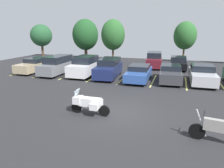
% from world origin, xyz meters
% --- Properties ---
extents(ground, '(44.00, 44.00, 0.10)m').
position_xyz_m(ground, '(0.00, 0.00, -0.05)').
color(ground, '#262628').
extents(motorcycle_touring, '(2.23, 0.94, 1.36)m').
position_xyz_m(motorcycle_touring, '(-1.39, -0.80, 0.64)').
color(motorcycle_touring, black).
rests_on(motorcycle_touring, ground).
extents(motorcycle_second, '(2.33, 0.64, 1.33)m').
position_xyz_m(motorcycle_second, '(4.83, -1.93, 0.58)').
color(motorcycle_second, black).
rests_on(motorcycle_second, ground).
extents(parking_stripes, '(22.42, 4.66, 0.01)m').
position_xyz_m(parking_stripes, '(-1.68, 7.87, 0.00)').
color(parking_stripes, '#EAE066').
rests_on(parking_stripes, ground).
extents(car_tan, '(1.96, 4.67, 1.48)m').
position_xyz_m(car_tan, '(-11.61, 8.08, 0.73)').
color(car_tan, tan).
rests_on(car_tan, ground).
extents(car_grey, '(1.82, 4.60, 1.87)m').
position_xyz_m(car_grey, '(-8.69, 7.76, 0.94)').
color(car_grey, slate).
rests_on(car_grey, ground).
extents(car_white, '(2.00, 4.25, 1.93)m').
position_xyz_m(car_white, '(-5.67, 7.90, 0.94)').
color(car_white, white).
rests_on(car_white, ground).
extents(car_navy, '(2.20, 4.90, 1.78)m').
position_xyz_m(car_navy, '(-3.20, 8.07, 0.88)').
color(car_navy, navy).
rests_on(car_navy, ground).
extents(car_blue, '(1.94, 4.86, 1.37)m').
position_xyz_m(car_blue, '(-0.19, 7.74, 0.68)').
color(car_blue, '#2D519E').
rests_on(car_blue, ground).
extents(car_charcoal, '(2.07, 4.55, 1.47)m').
position_xyz_m(car_charcoal, '(2.53, 8.10, 0.71)').
color(car_charcoal, '#38383D').
rests_on(car_charcoal, ground).
extents(car_silver, '(2.03, 4.43, 1.56)m').
position_xyz_m(car_silver, '(5.13, 8.18, 0.75)').
color(car_silver, '#B7B7BC').
rests_on(car_silver, ground).
extents(car_far_maroon, '(2.12, 4.36, 1.83)m').
position_xyz_m(car_far_maroon, '(0.36, 14.65, 0.89)').
color(car_far_maroon, maroon).
rests_on(car_far_maroon, ground).
extents(car_far_black, '(1.88, 4.59, 1.42)m').
position_xyz_m(car_far_black, '(3.16, 14.58, 0.69)').
color(car_far_black, black).
rests_on(car_far_black, ground).
extents(tree_far_left, '(3.64, 3.64, 5.31)m').
position_xyz_m(tree_far_left, '(-19.58, 20.42, 3.45)').
color(tree_far_left, '#4C3823').
rests_on(tree_far_left, ground).
extents(tree_right, '(3.77, 3.77, 5.94)m').
position_xyz_m(tree_right, '(-10.13, 17.95, 3.69)').
color(tree_right, '#4C3823').
rests_on(tree_right, ground).
extents(tree_rear, '(3.12, 3.12, 5.55)m').
position_xyz_m(tree_rear, '(3.81, 20.68, 3.62)').
color(tree_rear, '#4C3823').
rests_on(tree_rear, ground).
extents(tree_center_right, '(3.13, 3.13, 5.76)m').
position_xyz_m(tree_center_right, '(-5.30, 16.13, 3.77)').
color(tree_center_right, '#4C3823').
rests_on(tree_center_right, ground).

